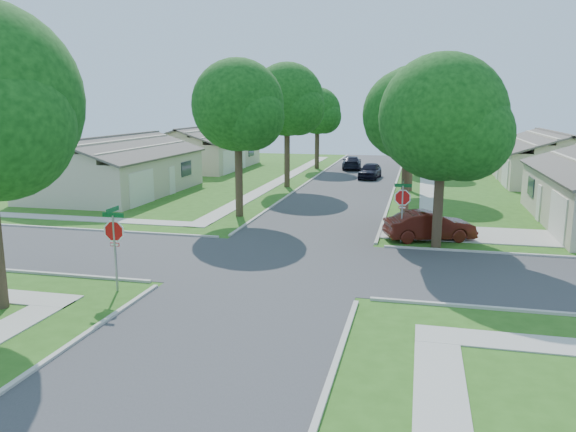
% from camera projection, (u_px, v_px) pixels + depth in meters
% --- Properties ---
extents(ground, '(100.00, 100.00, 0.00)m').
position_uv_depth(ground, '(280.00, 263.00, 23.07)').
color(ground, '#2C5918').
rests_on(ground, ground).
extents(road_ns, '(7.00, 100.00, 0.02)m').
position_uv_depth(road_ns, '(280.00, 263.00, 23.07)').
color(road_ns, '#333335').
rests_on(road_ns, ground).
extents(sidewalk_ne, '(1.20, 40.00, 0.04)m').
position_uv_depth(sidewalk_ne, '(428.00, 182.00, 46.50)').
color(sidewalk_ne, '#9E9B91').
rests_on(sidewalk_ne, ground).
extents(sidewalk_nw, '(1.20, 40.00, 0.04)m').
position_uv_depth(sidewalk_nw, '(285.00, 178.00, 49.25)').
color(sidewalk_nw, '#9E9B91').
rests_on(sidewalk_nw, ground).
extents(driveway, '(8.80, 3.60, 0.05)m').
position_uv_depth(driveway, '(468.00, 234.00, 28.06)').
color(driveway, '#9E9B91').
rests_on(driveway, ground).
extents(stop_sign_sw, '(1.05, 0.80, 2.98)m').
position_uv_depth(stop_sign_sw, '(114.00, 235.00, 19.24)').
color(stop_sign_sw, gray).
rests_on(stop_sign_sw, ground).
extents(stop_sign_ne, '(1.05, 0.80, 2.98)m').
position_uv_depth(stop_sign_ne, '(402.00, 200.00, 26.09)').
color(stop_sign_ne, gray).
rests_on(stop_sign_ne, ground).
extents(tree_e_near, '(4.97, 4.80, 8.28)m').
position_uv_depth(tree_e_near, '(409.00, 119.00, 29.48)').
color(tree_e_near, '#38281C').
rests_on(tree_e_near, ground).
extents(tree_e_mid, '(5.59, 5.40, 9.21)m').
position_uv_depth(tree_e_mid, '(413.00, 106.00, 40.81)').
color(tree_e_mid, '#38281C').
rests_on(tree_e_mid, ground).
extents(tree_e_far, '(5.17, 5.00, 8.72)m').
position_uv_depth(tree_e_far, '(415.00, 108.00, 53.27)').
color(tree_e_far, '#38281C').
rests_on(tree_e_far, ground).
extents(tree_w_near, '(5.38, 5.20, 8.97)m').
position_uv_depth(tree_w_near, '(239.00, 109.00, 31.50)').
color(tree_w_near, '#38281C').
rests_on(tree_w_near, ground).
extents(tree_w_mid, '(5.80, 5.60, 9.56)m').
position_uv_depth(tree_w_mid, '(288.00, 103.00, 42.88)').
color(tree_w_mid, '#38281C').
rests_on(tree_w_mid, ground).
extents(tree_w_far, '(4.76, 4.60, 8.04)m').
position_uv_depth(tree_w_far, '(318.00, 113.00, 55.48)').
color(tree_w_far, '#38281C').
rests_on(tree_w_far, ground).
extents(tree_ne_corner, '(5.80, 5.60, 8.66)m').
position_uv_depth(tree_ne_corner, '(444.00, 123.00, 24.55)').
color(tree_ne_corner, '#38281C').
rests_on(tree_ne_corner, ground).
extents(house_ne_far, '(8.42, 13.60, 4.23)m').
position_uv_depth(house_ne_far, '(550.00, 164.00, 46.84)').
color(house_ne_far, '#C1B198').
rests_on(house_ne_far, ground).
extents(house_nw_near, '(8.42, 13.60, 4.23)m').
position_uv_depth(house_nw_near, '(117.00, 173.00, 40.68)').
color(house_nw_near, '#C1B198').
rests_on(house_nw_near, ground).
extents(house_nw_far, '(8.42, 13.60, 4.23)m').
position_uv_depth(house_nw_far, '(204.00, 153.00, 56.90)').
color(house_nw_far, '#C1B198').
rests_on(house_nw_far, ground).
extents(car_driveway, '(4.50, 2.80, 1.40)m').
position_uv_depth(car_driveway, '(430.00, 226.00, 26.83)').
color(car_driveway, '#4A160F').
rests_on(car_driveway, ground).
extents(car_curb_east, '(1.96, 4.19, 1.39)m').
position_uv_depth(car_curb_east, '(370.00, 171.00, 48.93)').
color(car_curb_east, black).
rests_on(car_curb_east, ground).
extents(car_curb_west, '(2.32, 4.72, 1.32)m').
position_uv_depth(car_curb_west, '(352.00, 163.00, 55.80)').
color(car_curb_west, black).
rests_on(car_curb_west, ground).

